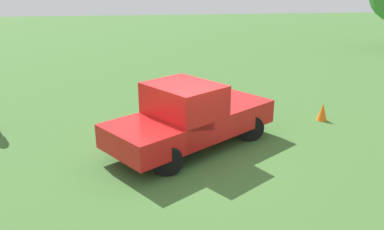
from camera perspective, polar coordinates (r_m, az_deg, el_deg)
name	(u,v)px	position (r m, az deg, el deg)	size (l,w,h in m)	color
ground_plane	(195,157)	(9.98, 0.39, -6.13)	(80.00, 80.00, 0.00)	#3D662D
pickup_truck	(189,116)	(10.16, -0.50, -0.10)	(4.85, 4.19, 1.78)	black
traffic_cone	(322,112)	(13.06, 18.39, 0.42)	(0.32, 0.32, 0.55)	orange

